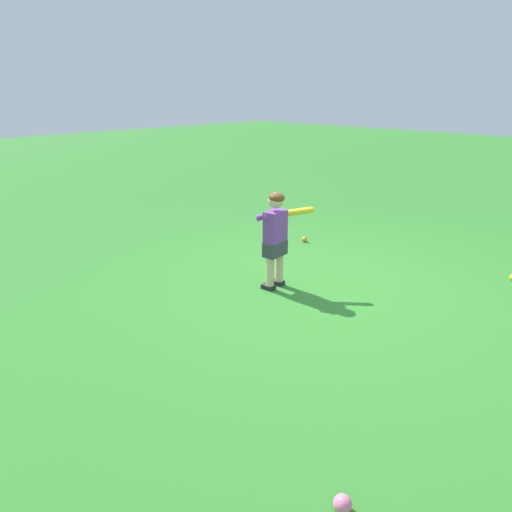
% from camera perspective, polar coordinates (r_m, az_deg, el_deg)
% --- Properties ---
extents(ground_plane, '(40.00, 40.00, 0.00)m').
position_cam_1_polar(ground_plane, '(5.38, 7.76, -3.56)').
color(ground_plane, '#2D7528').
extents(child_batter, '(0.49, 0.53, 1.08)m').
position_cam_1_polar(child_batter, '(5.08, 2.42, 2.99)').
color(child_batter, '#232328').
rests_on(child_batter, ground).
extents(play_ball_center_lawn, '(0.08, 0.08, 0.08)m').
position_cam_1_polar(play_ball_center_lawn, '(6.86, 5.90, 2.03)').
color(play_ball_center_lawn, orange).
rests_on(play_ball_center_lawn, ground).
extents(play_ball_far_left, '(0.10, 0.10, 0.10)m').
position_cam_1_polar(play_ball_far_left, '(2.83, 10.45, -27.47)').
color(play_ball_far_left, pink).
rests_on(play_ball_far_left, ground).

